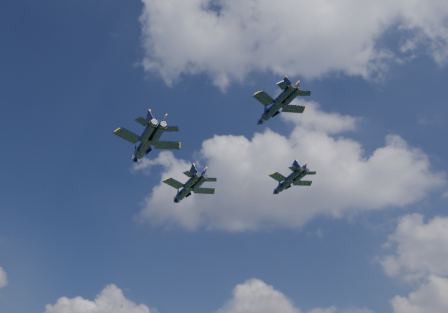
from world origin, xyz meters
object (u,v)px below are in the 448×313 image
jet_left (143,147)px  jet_slot (272,110)px  jet_right (285,184)px  jet_lead (185,192)px

jet_left → jet_slot: size_ratio=1.26×
jet_right → jet_slot: size_ratio=1.03×
jet_lead → jet_right: size_ratio=1.18×
jet_right → jet_slot: jet_slot is taller
jet_lead → jet_right: (23.83, 1.08, -1.11)m
jet_left → jet_lead: bearing=48.5°
jet_lead → jet_right: 23.88m
jet_left → jet_slot: (26.22, -1.15, 2.63)m
jet_left → jet_right: jet_left is taller
jet_left → jet_slot: 26.37m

